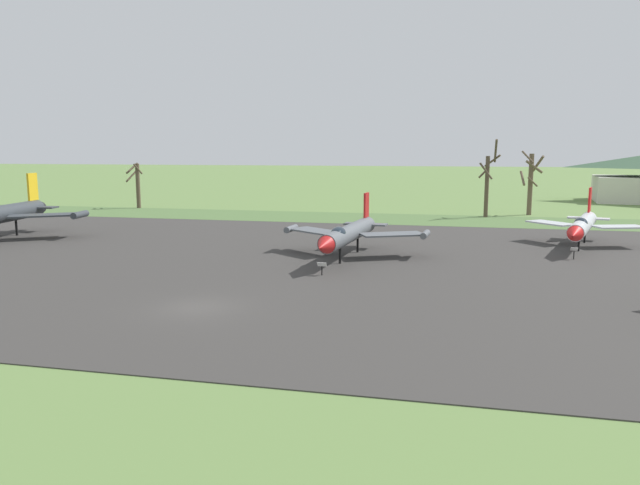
% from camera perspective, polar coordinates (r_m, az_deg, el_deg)
% --- Properties ---
extents(ground_plane, '(600.00, 600.00, 0.00)m').
position_cam_1_polar(ground_plane, '(32.65, -11.58, -6.18)').
color(ground_plane, '#607F42').
extents(asphalt_apron, '(91.34, 47.64, 0.05)m').
position_cam_1_polar(asphalt_apron, '(45.71, -4.17, -1.71)').
color(asphalt_apron, '#383533').
rests_on(asphalt_apron, ground).
extents(grass_verge_strip, '(151.34, 12.00, 0.06)m').
position_cam_1_polar(grass_verge_strip, '(74.43, 2.57, 2.36)').
color(grass_verge_strip, '#4E6C39').
rests_on(grass_verge_strip, ground).
extents(jet_fighter_front_right, '(11.85, 14.21, 4.75)m').
position_cam_1_polar(jet_fighter_front_right, '(46.10, 2.73, 0.88)').
color(jet_fighter_front_right, '#565B60').
rests_on(jet_fighter_front_right, ground).
extents(info_placard_front_right, '(0.65, 0.25, 0.94)m').
position_cam_1_polar(info_placard_front_right, '(39.97, 0.18, -2.35)').
color(info_placard_front_right, black).
rests_on(info_placard_front_right, ground).
extents(jet_fighter_rear_center, '(9.77, 13.73, 4.91)m').
position_cam_1_polar(jet_fighter_rear_center, '(56.10, 23.79, 1.53)').
color(jet_fighter_rear_center, silver).
rests_on(jet_fighter_rear_center, ground).
extents(info_placard_rear_center, '(0.54, 0.27, 0.99)m').
position_cam_1_polar(info_placard_rear_center, '(49.75, 23.10, -0.84)').
color(info_placard_rear_center, black).
rests_on(info_placard_rear_center, ground).
extents(bare_tree_far_left, '(2.56, 2.54, 6.60)m').
position_cam_1_polar(bare_tree_far_left, '(90.91, -17.07, 5.43)').
color(bare_tree_far_left, brown).
rests_on(bare_tree_far_left, ground).
extents(bare_tree_left_of_center, '(2.70, 2.70, 9.73)m').
position_cam_1_polar(bare_tree_left_of_center, '(77.63, 15.73, 5.70)').
color(bare_tree_left_of_center, brown).
rests_on(bare_tree_left_of_center, ground).
extents(bare_tree_center, '(2.90, 2.97, 8.33)m').
position_cam_1_polar(bare_tree_center, '(82.45, 19.48, 5.61)').
color(bare_tree_center, brown).
rests_on(bare_tree_center, ground).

